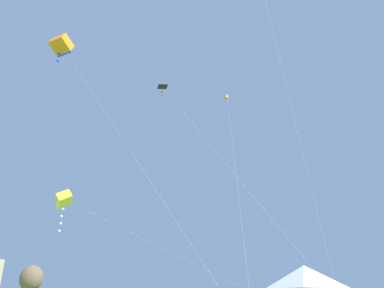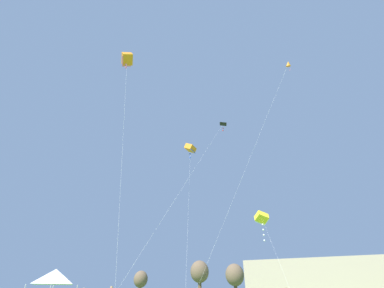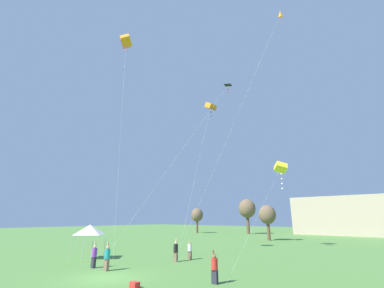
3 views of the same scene
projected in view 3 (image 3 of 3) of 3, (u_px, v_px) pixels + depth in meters
name	position (u px, v px, depth m)	size (l,w,h in m)	color
ground_plane	(107.00, 278.00, 16.95)	(220.00, 220.00, 0.00)	#4C7A38
distant_building	(378.00, 216.00, 58.07)	(34.43, 12.71, 8.74)	tan
tree_far_centre	(247.00, 209.00, 65.45)	(4.22, 4.22, 8.52)	brown
tree_far_right	(197.00, 215.00, 69.54)	(3.19, 3.19, 6.43)	brown
tree_far_left	(267.00, 215.00, 46.50)	(3.03, 3.03, 6.11)	brown
festival_tent	(90.00, 230.00, 25.47)	(2.49, 2.49, 3.18)	#B7B7BC
cooler_box	(135.00, 285.00, 14.56)	(0.51, 0.38, 0.32)	red
person_white_shirt	(190.00, 250.00, 24.63)	(0.38, 0.38, 1.62)	brown
person_red_shirt	(215.00, 267.00, 15.64)	(0.40, 0.40, 1.93)	#282833
person_purple_shirt	(94.00, 255.00, 20.60)	(0.40, 0.40, 1.97)	#282833
person_black_shirt	(176.00, 250.00, 23.52)	(0.41, 0.41, 2.00)	brown
person_teal_shirt	(107.00, 257.00, 19.50)	(0.42, 0.42, 2.03)	brown
kite_orange_box_0	(126.00, 41.00, 31.28)	(5.59, 3.51, 25.38)	silver
kite_orange_box_1	(211.00, 107.00, 41.99)	(6.03, 14.18, 22.09)	silver
kite_yellow_box_2	(281.00, 168.00, 37.13)	(5.13, 23.11, 11.79)	silver
kite_orange_diamond_3	(280.00, 15.00, 25.34)	(10.88, 3.97, 23.62)	silver
kite_black_delta_4	(227.00, 86.00, 32.74)	(4.36, 14.61, 20.39)	silver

